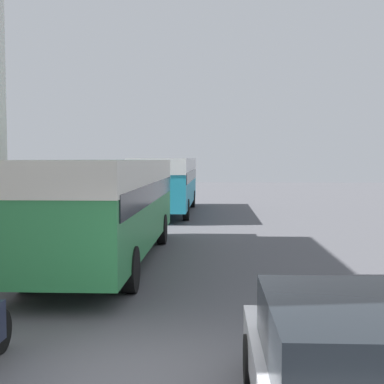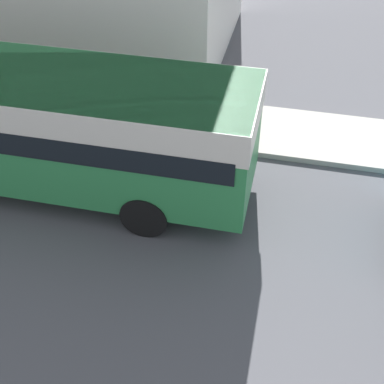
{
  "view_description": "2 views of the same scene",
  "coord_description": "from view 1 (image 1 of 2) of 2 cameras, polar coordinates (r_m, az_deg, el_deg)",
  "views": [
    {
      "loc": [
        0.94,
        -6.58,
        2.84
      ],
      "look_at": [
        -0.13,
        17.35,
        1.38
      ],
      "focal_mm": 50.0,
      "sensor_mm": 36.0,
      "label": 1
    },
    {
      "loc": [
        6.69,
        13.88,
        8.05
      ],
      "look_at": [
        -0.34,
        12.32,
        1.79
      ],
      "focal_mm": 50.0,
      "sensor_mm": 36.0,
      "label": 2
    }
  ],
  "objects": [
    {
      "name": "bus_lead",
      "position": [
        14.8,
        -8.89,
        -0.38
      ],
      "size": [
        2.54,
        10.73,
        2.83
      ],
      "color": "#2D8447",
      "rests_on": "ground_plane"
    },
    {
      "name": "bus_following",
      "position": [
        28.32,
        -2.66,
        1.57
      ],
      "size": [
        2.67,
        11.02,
        2.9
      ],
      "color": "teal",
      "rests_on": "ground_plane"
    },
    {
      "name": "car_crossing",
      "position": [
        5.78,
        16.47,
        -17.78
      ],
      "size": [
        1.94,
        4.4,
        1.44
      ],
      "color": "#B7B7BC",
      "rests_on": "ground_plane"
    },
    {
      "name": "pedestrian_walking_away",
      "position": [
        24.08,
        -11.72,
        -0.96
      ],
      "size": [
        0.35,
        0.35,
        1.67
      ],
      "color": "#232838",
      "rests_on": "sidewalk"
    },
    {
      "name": "ground_plane",
      "position": [
        7.23,
        -5.41,
        -19.65
      ],
      "size": [
        120.0,
        120.0,
        0.0
      ],
      "primitive_type": "plane",
      "color": "#515156"
    },
    {
      "name": "pedestrian_near_curb",
      "position": [
        32.18,
        -7.89,
        0.34
      ],
      "size": [
        0.38,
        0.38,
        1.84
      ],
      "color": "#232838",
      "rests_on": "sidewalk"
    }
  ]
}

